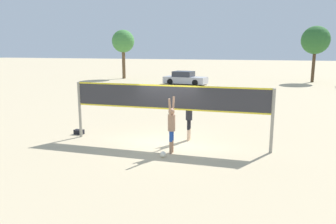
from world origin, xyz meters
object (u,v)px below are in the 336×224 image
(volleyball, at_px, (163,154))
(tree_left_cluster, at_px, (123,42))
(gear_bag, at_px, (79,132))
(volleyball_net, at_px, (168,102))
(player_blocker, at_px, (189,114))
(parked_car_near, at_px, (185,79))
(tree_right_cluster, at_px, (316,40))
(player_spiker, at_px, (172,124))

(volleyball, height_order, tree_left_cluster, tree_left_cluster)
(gear_bag, xyz_separation_m, tree_left_cluster, (-9.49, 26.62, 4.59))
(volleyball_net, relative_size, player_blocker, 3.75)
(volleyball_net, distance_m, parked_car_near, 22.88)
(volleyball, bearing_deg, parked_car_near, 101.54)
(gear_bag, relative_size, tree_right_cluster, 0.07)
(player_blocker, distance_m, volleyball, 2.71)
(parked_car_near, height_order, tree_right_cluster, tree_right_cluster)
(player_spiker, bearing_deg, tree_right_cluster, -16.17)
(volleyball_net, relative_size, parked_car_near, 1.69)
(tree_left_cluster, bearing_deg, volleyball_net, -62.75)
(gear_bag, xyz_separation_m, parked_car_near, (-0.21, 22.01, 0.53))
(tree_left_cluster, bearing_deg, player_spiker, -62.92)
(volleyball, height_order, gear_bag, volleyball)
(player_blocker, xyz_separation_m, tree_left_cluster, (-14.60, 26.17, 3.53))
(player_blocker, height_order, gear_bag, player_blocker)
(volleyball, bearing_deg, tree_right_cluster, 73.82)
(player_spiker, distance_m, tree_left_cluster, 31.74)
(volleyball_net, bearing_deg, parked_car_near, 101.65)
(player_blocker, xyz_separation_m, gear_bag, (-5.10, -0.45, -1.06))
(player_spiker, relative_size, tree_left_cluster, 0.34)
(volleyball_net, height_order, tree_left_cluster, tree_left_cluster)
(volleyball_net, distance_m, player_spiker, 1.34)
(volleyball, bearing_deg, player_spiker, 73.62)
(gear_bag, bearing_deg, volleyball_net, -4.71)
(volleyball, relative_size, gear_bag, 0.52)
(player_spiker, height_order, parked_car_near, player_spiker)
(parked_car_near, bearing_deg, player_blocker, -67.24)
(player_spiker, xyz_separation_m, tree_right_cluster, (8.67, 29.90, 3.65))
(volleyball_net, xyz_separation_m, gear_bag, (-4.41, 0.36, -1.66))
(gear_bag, distance_m, tree_right_cluster, 31.85)
(volleyball_net, relative_size, gear_bag, 19.45)
(player_blocker, distance_m, tree_right_cluster, 29.46)
(player_blocker, bearing_deg, parked_car_near, -166.16)
(player_blocker, distance_m, gear_bag, 5.23)
(player_blocker, bearing_deg, volleyball, -9.38)
(player_spiker, xyz_separation_m, parked_car_near, (-5.07, 23.47, -0.49))
(volleyball, xyz_separation_m, tree_left_cluster, (-14.19, 28.64, 4.59))
(volleyball, bearing_deg, volleyball_net, 100.04)
(volleyball, bearing_deg, gear_bag, 156.82)
(parked_car_near, relative_size, tree_left_cluster, 0.79)
(player_spiker, bearing_deg, tree_left_cluster, 27.08)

